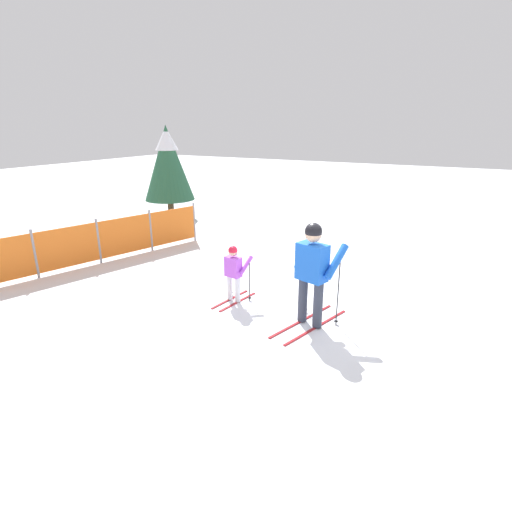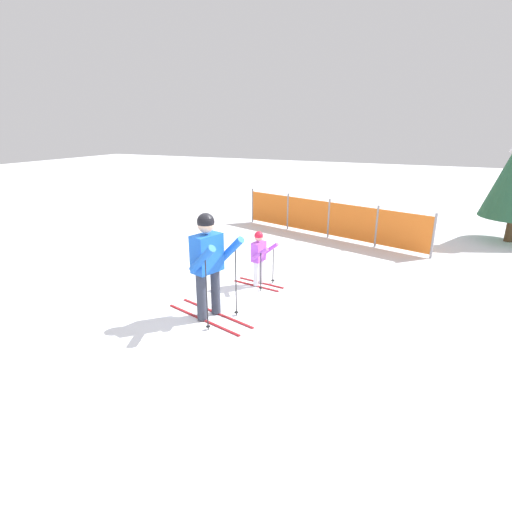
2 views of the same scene
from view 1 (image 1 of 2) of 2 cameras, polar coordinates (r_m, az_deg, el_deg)
The scene contains 5 objects.
ground_plane at distance 7.33m, azimuth 8.28°, elevation -8.79°, with size 60.00×60.00×0.00m, color white.
skier_adult at distance 6.70m, azimuth 8.13°, elevation -1.34°, with size 1.75×0.92×1.81m.
skier_child at distance 7.68m, azimuth -3.18°, elevation -1.90°, with size 1.09×0.54×1.14m.
safety_fence at distance 10.62m, azimuth -21.58°, elevation 2.02°, with size 5.66×1.73×1.13m.
conifer_far at distance 14.86m, azimuth -12.49°, elevation 13.00°, with size 1.78×1.78×3.30m.
Camera 1 is at (-6.16, -2.16, 3.32)m, focal length 28.00 mm.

